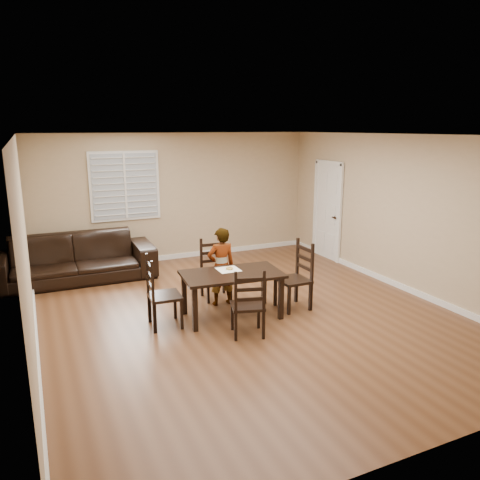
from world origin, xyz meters
name	(u,v)px	position (x,y,z in m)	size (l,w,h in m)	color
ground	(247,314)	(0.00, 0.00, 0.00)	(7.00, 7.00, 0.00)	brown
room	(245,196)	(0.04, 0.18, 1.81)	(6.04, 7.04, 2.72)	tan
dining_table	(232,279)	(-0.25, 0.02, 0.60)	(1.55, 0.96, 0.69)	black
chair_near	(214,270)	(-0.17, 0.97, 0.46)	(0.48, 0.45, 1.00)	black
chair_far	(249,307)	(-0.34, -0.77, 0.44)	(0.53, 0.51, 0.97)	black
chair_left	(156,295)	(-1.39, 0.12, 0.48)	(0.47, 0.50, 1.05)	black
chair_right	(300,277)	(0.90, -0.07, 0.49)	(0.46, 0.49, 1.08)	black
child	(221,267)	(-0.20, 0.55, 0.64)	(0.46, 0.30, 1.27)	gray
napkin	(228,270)	(-0.23, 0.18, 0.69)	(0.33, 0.33, 0.00)	white
donut	(229,268)	(-0.21, 0.18, 0.72)	(0.11, 0.11, 0.04)	#B78E41
sofa	(74,258)	(-2.24, 2.82, 0.43)	(2.92, 1.14, 0.85)	black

